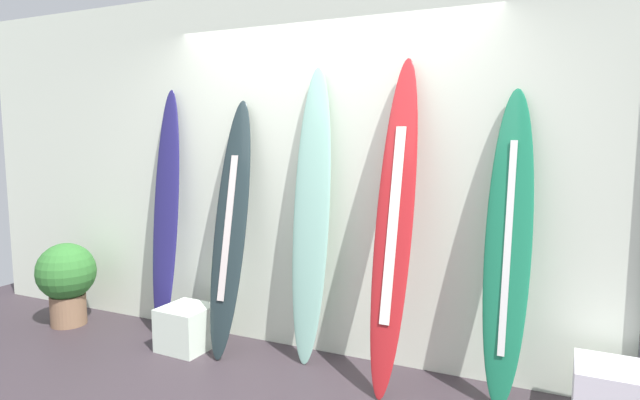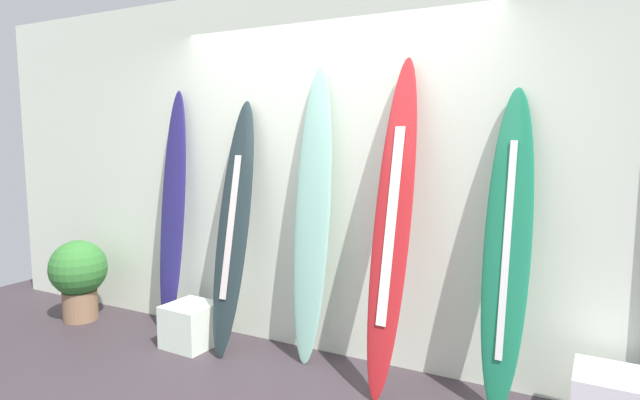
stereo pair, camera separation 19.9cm
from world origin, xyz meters
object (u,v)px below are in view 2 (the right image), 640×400
(surfboard_seafoam, at_px, (312,219))
(surfboard_emerald, at_px, (507,250))
(surfboard_charcoal, at_px, (233,228))
(surfboard_crimson, at_px, (392,225))
(potted_plant, at_px, (79,274))
(surfboard_navy, at_px, (173,213))
(display_block_left, at_px, (191,325))

(surfboard_seafoam, xyz_separation_m, surfboard_emerald, (1.36, -0.03, -0.09))
(surfboard_charcoal, xyz_separation_m, surfboard_crimson, (1.29, -0.03, 0.13))
(surfboard_emerald, xyz_separation_m, potted_plant, (-3.64, -0.20, -0.56))
(surfboard_crimson, relative_size, surfboard_emerald, 1.11)
(surfboard_navy, bearing_deg, display_block_left, -30.77)
(surfboard_emerald, bearing_deg, potted_plant, -176.81)
(surfboard_seafoam, relative_size, surfboard_emerald, 1.10)
(surfboard_charcoal, height_order, surfboard_emerald, surfboard_emerald)
(surfboard_seafoam, xyz_separation_m, surfboard_crimson, (0.67, -0.14, 0.03))
(surfboard_seafoam, distance_m, surfboard_emerald, 1.36)
(display_block_left, xyz_separation_m, potted_plant, (-1.30, -0.01, 0.26))
(surfboard_charcoal, height_order, potted_plant, surfboard_charcoal)
(surfboard_navy, relative_size, surfboard_charcoal, 1.05)
(surfboard_navy, height_order, display_block_left, surfboard_navy)
(surfboard_crimson, bearing_deg, surfboard_charcoal, 178.65)
(surfboard_charcoal, bearing_deg, potted_plant, -175.72)
(surfboard_seafoam, bearing_deg, display_block_left, -166.75)
(surfboard_navy, xyz_separation_m, surfboard_charcoal, (0.70, -0.09, -0.06))
(surfboard_emerald, bearing_deg, display_block_left, -175.22)
(surfboard_navy, xyz_separation_m, surfboard_seafoam, (1.33, 0.02, 0.04))
(surfboard_charcoal, relative_size, display_block_left, 5.06)
(surfboard_emerald, height_order, display_block_left, surfboard_emerald)
(potted_plant, bearing_deg, display_block_left, 0.34)
(surfboard_crimson, xyz_separation_m, potted_plant, (-2.95, -0.09, -0.67))
(surfboard_crimson, bearing_deg, display_block_left, -177.02)
(surfboard_crimson, distance_m, surfboard_emerald, 0.71)
(surfboard_emerald, relative_size, potted_plant, 2.68)
(surfboard_navy, xyz_separation_m, potted_plant, (-0.96, -0.22, -0.60))
(surfboard_emerald, relative_size, display_block_left, 5.10)
(surfboard_crimson, xyz_separation_m, surfboard_emerald, (0.70, 0.11, -0.11))
(surfboard_navy, xyz_separation_m, display_block_left, (0.35, -0.21, -0.86))
(surfboard_navy, distance_m, surfboard_crimson, 2.00)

